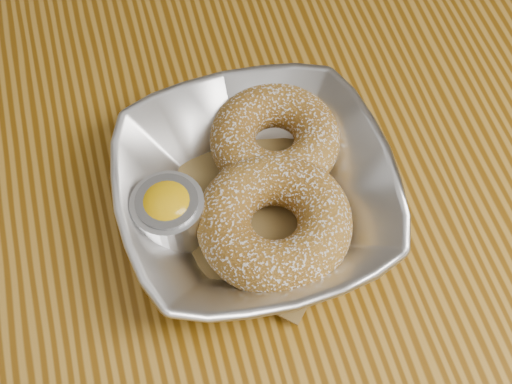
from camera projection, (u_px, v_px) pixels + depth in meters
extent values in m
cube|color=#8A5D19|center=(174.00, 208.00, 0.59)|extent=(1.20, 0.80, 0.04)
cube|color=brown|center=(480.00, 67.00, 1.15)|extent=(0.06, 0.06, 0.71)
imported|color=silver|center=(256.00, 195.00, 0.54)|extent=(0.21, 0.21, 0.05)
cube|color=olive|center=(256.00, 206.00, 0.56)|extent=(0.20, 0.20, 0.00)
torus|color=#8E5E1E|center=(275.00, 139.00, 0.57)|extent=(0.13, 0.13, 0.04)
torus|color=#8E5E1E|center=(274.00, 222.00, 0.53)|extent=(0.15, 0.15, 0.04)
cylinder|color=silver|center=(170.00, 215.00, 0.53)|extent=(0.05, 0.05, 0.04)
cylinder|color=gray|center=(169.00, 213.00, 0.53)|extent=(0.05, 0.05, 0.04)
ellipsoid|color=#FFBD07|center=(167.00, 206.00, 0.52)|extent=(0.04, 0.04, 0.03)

